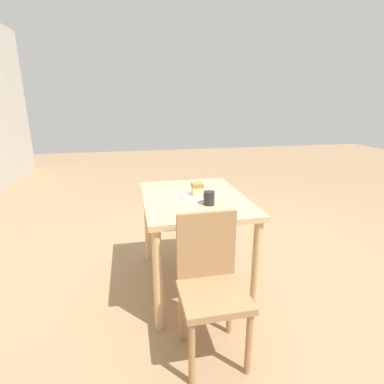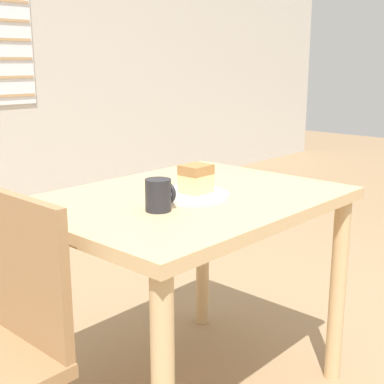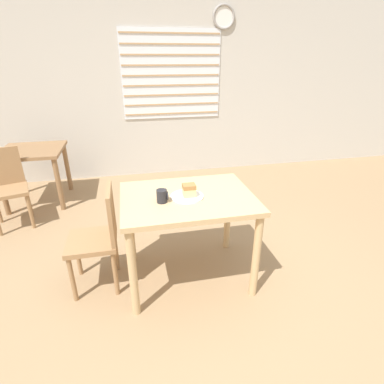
{
  "view_description": "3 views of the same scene",
  "coord_description": "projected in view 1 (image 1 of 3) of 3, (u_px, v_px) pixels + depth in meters",
  "views": [
    {
      "loc": [
        -2.28,
        0.89,
        1.47
      ],
      "look_at": [
        -0.12,
        0.43,
        0.8
      ],
      "focal_mm": 28.0,
      "sensor_mm": 36.0,
      "label": 1
    },
    {
      "loc": [
        -1.42,
        -0.76,
        1.2
      ],
      "look_at": [
        -0.14,
        0.4,
        0.78
      ],
      "focal_mm": 50.0,
      "sensor_mm": 36.0,
      "label": 2
    },
    {
      "loc": [
        -0.55,
        -1.63,
        1.75
      ],
      "look_at": [
        -0.11,
        0.37,
        0.82
      ],
      "focal_mm": 28.0,
      "sensor_mm": 36.0,
      "label": 3
    }
  ],
  "objects": [
    {
      "name": "dining_table_near",
      "position": [
        194.0,
        211.0,
        2.34
      ],
      "size": [
        1.02,
        0.78,
        0.76
      ],
      "color": "tan",
      "rests_on": "ground_plane"
    },
    {
      "name": "plate",
      "position": [
        197.0,
        196.0,
        2.3
      ],
      "size": [
        0.25,
        0.25,
        0.01
      ],
      "color": "white",
      "rests_on": "dining_table_near"
    },
    {
      "name": "ground_plane",
      "position": [
        236.0,
        268.0,
        2.74
      ],
      "size": [
        14.0,
        14.0,
        0.0
      ],
      "primitive_type": "plane",
      "color": "#997A56"
    },
    {
      "name": "cake_slice",
      "position": [
        197.0,
        189.0,
        2.3
      ],
      "size": [
        0.1,
        0.08,
        0.09
      ],
      "color": "#E0C67F",
      "rests_on": "plate"
    },
    {
      "name": "coffee_mug",
      "position": [
        209.0,
        198.0,
        2.12
      ],
      "size": [
        0.09,
        0.08,
        0.1
      ],
      "color": "#232328",
      "rests_on": "dining_table_near"
    },
    {
      "name": "chair_near_window",
      "position": [
        211.0,
        282.0,
        1.73
      ],
      "size": [
        0.38,
        0.38,
        0.86
      ],
      "rotation": [
        0.0,
        0.0,
        -1.57
      ],
      "color": "#9E754C",
      "rests_on": "ground_plane"
    }
  ]
}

